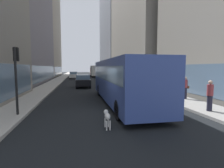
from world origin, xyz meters
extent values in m
plane|color=black|center=(0.00, 35.00, 0.00)|extent=(120.00, 120.00, 0.00)
cube|color=#ADA89E|center=(-5.70, 35.00, 0.07)|extent=(2.40, 110.00, 0.15)
cube|color=gray|center=(5.70, 35.00, 0.07)|extent=(2.40, 110.00, 0.15)
cube|color=slate|center=(-6.49, 3.15, 1.60)|extent=(0.08, 12.88, 2.40)
cube|color=slate|center=(-11.90, 23.82, 11.61)|extent=(9.17, 23.00, 23.22)
cube|color=slate|center=(-7.33, 23.82, 1.60)|extent=(0.08, 20.70, 2.40)
cube|color=#A0937F|center=(-11.90, 49.54, 13.92)|extent=(8.42, 23.54, 27.85)
cube|color=slate|center=(-7.71, 49.54, 1.60)|extent=(0.08, 21.18, 2.40)
cube|color=slate|center=(7.41, 3.33, 1.60)|extent=(0.08, 13.19, 2.40)
cube|color=slate|center=(6.66, 24.14, 1.60)|extent=(0.08, 20.98, 2.40)
cube|color=slate|center=(11.90, 47.78, 20.02)|extent=(10.65, 22.78, 40.05)
cube|color=slate|center=(6.60, 47.78, 1.60)|extent=(0.08, 20.51, 2.40)
cube|color=#33478C|center=(1.20, 3.02, 1.67)|extent=(2.55, 11.50, 2.75)
cube|color=slate|center=(1.20, 3.02, 2.17)|extent=(2.57, 11.04, 0.90)
cube|color=black|center=(1.20, 8.72, 0.55)|extent=(2.55, 0.16, 0.44)
cylinder|color=black|center=(0.07, 6.57, 0.50)|extent=(0.30, 1.00, 1.00)
cylinder|color=black|center=(2.33, 6.57, 0.50)|extent=(0.30, 1.00, 1.00)
cylinder|color=black|center=(0.07, -1.13, 0.50)|extent=(0.30, 1.00, 1.00)
cylinder|color=black|center=(2.33, -1.13, 0.50)|extent=(0.30, 1.00, 1.00)
cube|color=silver|center=(-0.25, 8.17, 2.50)|extent=(0.08, 0.24, 0.40)
cube|color=slate|center=(2.80, 45.60, 0.70)|extent=(1.85, 4.72, 0.75)
cube|color=slate|center=(2.80, 45.37, 1.35)|extent=(1.70, 2.12, 0.55)
cylinder|color=black|center=(1.99, 47.55, 0.32)|extent=(0.22, 0.64, 0.64)
cylinder|color=black|center=(3.61, 47.55, 0.32)|extent=(0.22, 0.64, 0.64)
cylinder|color=black|center=(1.99, 43.66, 0.32)|extent=(0.22, 0.64, 0.64)
cylinder|color=black|center=(3.61, 43.66, 0.32)|extent=(0.22, 0.64, 0.64)
cube|color=black|center=(-1.20, 13.82, 0.70)|extent=(1.82, 3.93, 0.75)
cube|color=slate|center=(-1.20, 13.63, 1.35)|extent=(1.68, 1.77, 0.55)
cylinder|color=black|center=(-2.00, 15.37, 0.32)|extent=(0.22, 0.64, 0.64)
cylinder|color=black|center=(-0.40, 15.37, 0.32)|extent=(0.22, 0.64, 0.64)
cylinder|color=black|center=(-2.00, 12.28, 0.32)|extent=(0.22, 0.64, 0.64)
cylinder|color=black|center=(-0.40, 12.28, 0.32)|extent=(0.22, 0.64, 0.64)
cube|color=silver|center=(-2.80, 32.75, 0.70)|extent=(1.73, 4.49, 0.75)
cube|color=slate|center=(-2.80, 32.52, 1.35)|extent=(1.59, 2.02, 0.55)
cylinder|color=black|center=(-3.56, 34.58, 0.32)|extent=(0.22, 0.64, 0.64)
cylinder|color=black|center=(-2.04, 34.58, 0.32)|extent=(0.22, 0.64, 0.64)
cylinder|color=black|center=(-3.56, 30.92, 0.32)|extent=(0.22, 0.64, 0.64)
cylinder|color=black|center=(-2.04, 30.92, 0.32)|extent=(0.22, 0.64, 0.64)
cube|color=#A51919|center=(2.80, 41.43, 1.50)|extent=(2.30, 2.00, 2.10)
cube|color=silver|center=(2.80, 37.68, 1.75)|extent=(2.30, 5.50, 2.60)
cylinder|color=black|center=(1.79, 41.43, 0.45)|extent=(0.28, 0.90, 0.90)
cylinder|color=black|center=(3.81, 41.43, 0.45)|extent=(0.28, 0.90, 0.90)
cylinder|color=black|center=(1.79, 35.93, 0.45)|extent=(0.28, 0.90, 0.90)
cylinder|color=black|center=(3.81, 35.93, 0.45)|extent=(0.28, 0.90, 0.90)
ellipsoid|color=white|center=(-0.67, -2.20, 0.53)|extent=(0.22, 0.60, 0.26)
sphere|color=white|center=(-0.67, -1.82, 0.62)|extent=(0.20, 0.20, 0.20)
sphere|color=black|center=(-0.73, -1.80, 0.64)|extent=(0.07, 0.07, 0.07)
sphere|color=black|center=(-0.61, -1.80, 0.64)|extent=(0.07, 0.07, 0.07)
cylinder|color=white|center=(-0.67, -2.60, 0.58)|extent=(0.03, 0.16, 0.19)
cylinder|color=white|center=(-0.74, -1.99, 0.20)|extent=(0.06, 0.06, 0.40)
cylinder|color=white|center=(-0.60, -1.99, 0.20)|extent=(0.06, 0.06, 0.40)
cylinder|color=white|center=(-0.74, -2.41, 0.20)|extent=(0.06, 0.06, 0.40)
cylinder|color=white|center=(-0.60, -2.41, 0.20)|extent=(0.06, 0.06, 0.40)
sphere|color=black|center=(-0.62, -2.10, 0.57)|extent=(0.04, 0.04, 0.04)
sphere|color=black|center=(-0.73, -2.28, 0.55)|extent=(0.04, 0.04, 0.04)
sphere|color=black|center=(-0.65, -2.38, 0.59)|extent=(0.04, 0.04, 0.04)
cylinder|color=#1E1E2D|center=(6.20, 2.94, 0.57)|extent=(0.28, 0.28, 0.85)
cylinder|color=maroon|center=(6.20, 2.94, 1.31)|extent=(0.34, 0.34, 0.62)
sphere|color=tan|center=(6.20, 2.94, 1.73)|extent=(0.22, 0.22, 0.22)
cube|color=#59331E|center=(6.42, 2.94, 1.05)|extent=(0.12, 0.24, 0.20)
cylinder|color=#1E1E2D|center=(5.26, -0.83, 0.57)|extent=(0.28, 0.28, 0.85)
cylinder|color=maroon|center=(5.26, -0.83, 1.31)|extent=(0.34, 0.34, 0.62)
sphere|color=tan|center=(5.26, -0.83, 1.73)|extent=(0.22, 0.22, 0.22)
cylinder|color=black|center=(-4.90, 0.35, 1.85)|extent=(0.12, 0.12, 3.40)
cube|color=black|center=(-4.90, 0.53, 3.20)|extent=(0.24, 0.20, 0.70)
sphere|color=red|center=(-4.90, 0.64, 3.42)|extent=(0.11, 0.11, 0.11)
sphere|color=orange|center=(-4.90, 0.64, 3.20)|extent=(0.11, 0.11, 0.11)
sphere|color=green|center=(-4.90, 0.64, 2.98)|extent=(0.11, 0.11, 0.11)
camera|label=1|loc=(-1.86, -9.37, 2.53)|focal=28.78mm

